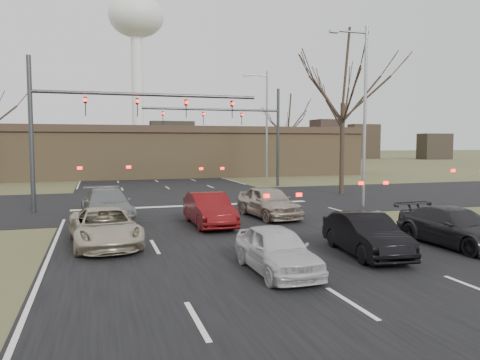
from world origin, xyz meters
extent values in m
plane|color=#464D29|center=(0.00, 0.00, 0.00)|extent=(360.00, 360.00, 0.00)
cube|color=black|center=(0.00, 60.00, 0.01)|extent=(14.00, 300.00, 0.02)
cube|color=black|center=(0.00, 15.00, 0.01)|extent=(200.00, 14.00, 0.02)
cube|color=brown|center=(2.00, 38.00, 2.30)|extent=(42.00, 10.00, 4.60)
cube|color=#38281E|center=(2.00, 38.00, 4.95)|extent=(42.40, 10.40, 0.70)
cylinder|color=silver|center=(6.00, 120.00, 17.00)|extent=(3.20, 3.20, 34.00)
ellipsoid|color=silver|center=(6.00, 120.00, 38.00)|extent=(15.00, 15.00, 11.25)
cylinder|color=#383A3D|center=(-8.50, 13.00, 4.00)|extent=(0.24, 0.24, 8.00)
cylinder|color=#383A3D|center=(-2.50, 13.00, 6.20)|extent=(12.00, 0.18, 0.18)
imported|color=black|center=(-5.83, 13.00, 5.50)|extent=(0.16, 0.20, 1.00)
imported|color=black|center=(-3.17, 13.00, 5.50)|extent=(0.16, 0.20, 1.00)
imported|color=black|center=(-0.50, 13.00, 5.50)|extent=(0.16, 0.20, 1.00)
imported|color=black|center=(2.17, 13.00, 5.50)|extent=(0.16, 0.20, 1.00)
cylinder|color=#383A3D|center=(9.00, 23.00, 4.00)|extent=(0.24, 0.24, 8.00)
cylinder|color=#383A3D|center=(3.50, 23.00, 6.20)|extent=(11.00, 0.18, 0.18)
imported|color=black|center=(5.86, 23.00, 5.50)|extent=(0.16, 0.20, 1.00)
imported|color=black|center=(2.71, 23.00, 5.50)|extent=(0.16, 0.20, 1.00)
imported|color=black|center=(-0.43, 23.00, 5.50)|extent=(0.16, 0.20, 1.00)
cylinder|color=gray|center=(9.00, 10.00, 5.00)|extent=(0.18, 0.18, 10.00)
cylinder|color=gray|center=(8.00, 10.00, 9.60)|extent=(2.00, 0.12, 0.12)
cube|color=gray|center=(7.00, 10.00, 9.55)|extent=(0.50, 0.25, 0.15)
cylinder|color=gray|center=(9.50, 27.00, 5.00)|extent=(0.18, 0.18, 10.00)
cylinder|color=gray|center=(8.50, 27.00, 9.60)|extent=(2.00, 0.12, 0.12)
cube|color=gray|center=(7.50, 27.00, 9.55)|extent=(0.50, 0.25, 0.15)
cylinder|color=black|center=(11.00, 16.00, 3.16)|extent=(0.32, 0.32, 6.33)
cylinder|color=black|center=(15.00, 35.00, 2.48)|extent=(0.32, 0.32, 4.95)
imported|color=#B9AF95|center=(-5.13, 3.80, 0.66)|extent=(2.62, 4.94, 1.32)
imported|color=silver|center=(-0.64, -1.13, 0.65)|extent=(1.56, 3.81, 1.29)
imported|color=black|center=(2.83, -0.09, 0.67)|extent=(1.86, 4.20, 1.34)
imported|color=black|center=(6.50, 0.11, 0.67)|extent=(2.13, 4.72, 1.34)
imported|color=slate|center=(-4.93, 9.30, 0.74)|extent=(2.52, 5.23, 1.47)
imported|color=#5C0D0F|center=(-0.74, 6.54, 0.71)|extent=(1.54, 4.34, 1.43)
imported|color=#AA9B89|center=(2.50, 7.87, 0.76)|extent=(2.20, 4.60, 1.52)
camera|label=1|loc=(-5.36, -12.99, 3.59)|focal=35.00mm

